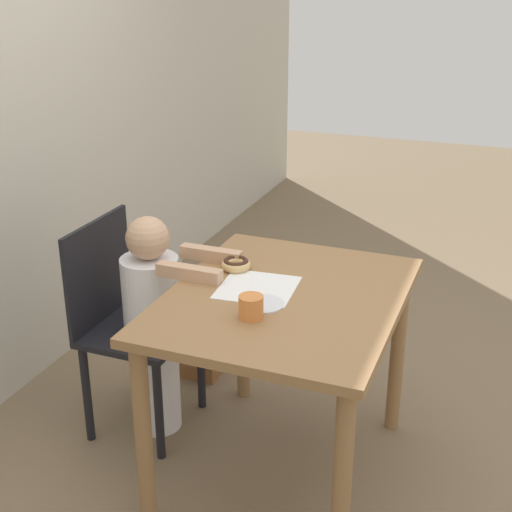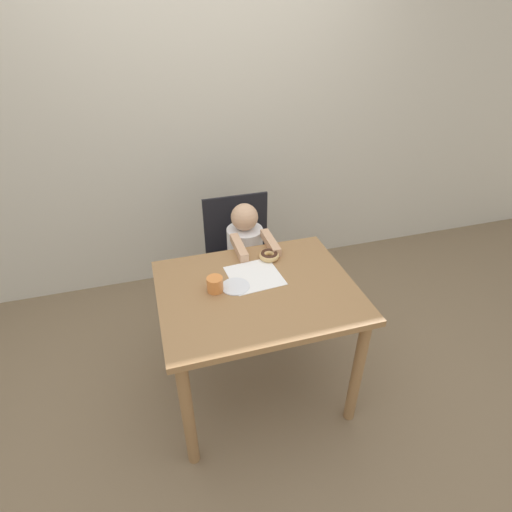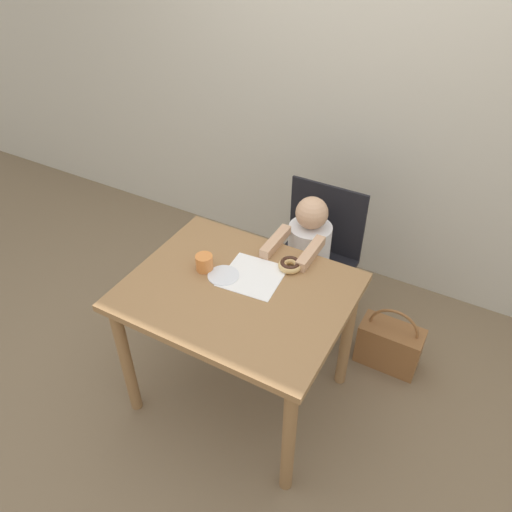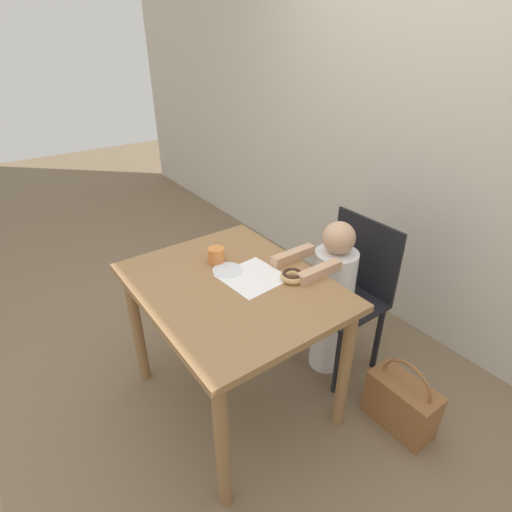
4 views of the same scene
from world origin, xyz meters
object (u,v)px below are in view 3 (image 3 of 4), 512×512
(donut, at_px, (290,265))
(chair, at_px, (315,258))
(child_figure, at_px, (307,270))
(handbag, at_px, (389,345))
(cup, at_px, (204,263))

(donut, bearing_deg, chair, 96.02)
(child_figure, relative_size, handbag, 2.30)
(chair, xyz_separation_m, child_figure, (-0.00, -0.12, 0.00))
(chair, height_order, child_figure, child_figure)
(handbag, xyz_separation_m, cup, (-0.85, -0.56, 0.67))
(child_figure, xyz_separation_m, cup, (-0.31, -0.55, 0.32))
(donut, relative_size, cup, 1.37)
(child_figure, distance_m, donut, 0.47)
(chair, distance_m, cup, 0.81)
(handbag, bearing_deg, donut, -144.52)
(child_figure, bearing_deg, donut, -81.88)
(child_figure, xyz_separation_m, handbag, (0.54, 0.00, -0.34))
(donut, xyz_separation_m, handbag, (0.49, 0.35, -0.65))
(cup, bearing_deg, child_figure, 60.89)
(donut, bearing_deg, cup, -150.28)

